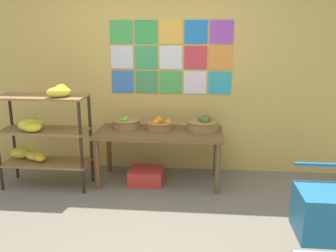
% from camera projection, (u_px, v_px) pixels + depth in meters
% --- Properties ---
extents(ground, '(9.73, 9.73, 0.00)m').
position_uv_depth(ground, '(132.00, 246.00, 3.10)').
color(ground, '#726A58').
extents(back_wall_with_art, '(5.07, 0.07, 2.84)m').
position_uv_depth(back_wall_with_art, '(158.00, 61.00, 4.56)').
color(back_wall_with_art, gold).
rests_on(back_wall_with_art, ground).
extents(banana_shelf_unit, '(1.01, 0.45, 1.23)m').
position_uv_depth(banana_shelf_unit, '(41.00, 131.00, 4.16)').
color(banana_shelf_unit, '#302216').
rests_on(banana_shelf_unit, ground).
extents(display_table, '(1.50, 0.66, 0.64)m').
position_uv_depth(display_table, '(159.00, 138.00, 4.30)').
color(display_table, brown).
rests_on(display_table, ground).
extents(fruit_basket_back_right, '(0.36, 0.36, 0.14)m').
position_uv_depth(fruit_basket_back_right, '(126.00, 122.00, 4.44)').
color(fruit_basket_back_right, '#A17447').
rests_on(fruit_basket_back_right, display_table).
extents(fruit_basket_left, '(0.40, 0.40, 0.18)m').
position_uv_depth(fruit_basket_left, '(203.00, 124.00, 4.32)').
color(fruit_basket_left, olive).
rests_on(fruit_basket_left, display_table).
extents(fruit_basket_right, '(0.35, 0.35, 0.15)m').
position_uv_depth(fruit_basket_right, '(160.00, 124.00, 4.37)').
color(fruit_basket_right, '#996D3F').
rests_on(fruit_basket_right, display_table).
extents(produce_crate_under_table, '(0.40, 0.35, 0.18)m').
position_uv_depth(produce_crate_under_table, '(146.00, 176.00, 4.39)').
color(produce_crate_under_table, red).
rests_on(produce_crate_under_table, ground).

